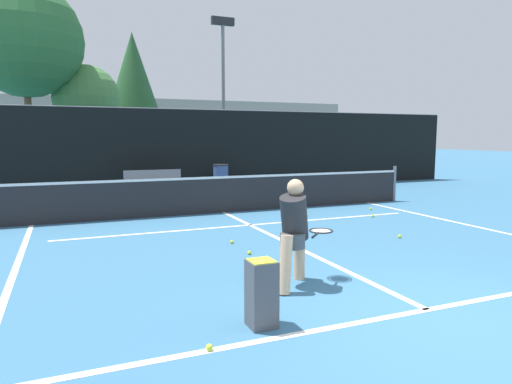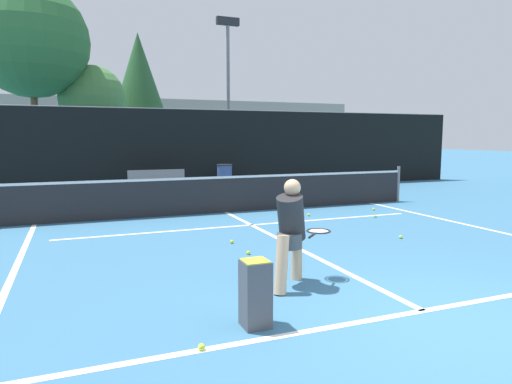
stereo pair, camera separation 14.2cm
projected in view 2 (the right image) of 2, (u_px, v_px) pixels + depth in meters
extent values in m
plane|color=teal|center=(450.00, 324.00, 4.81)|extent=(100.00, 100.00, 0.00)
cube|color=white|center=(423.00, 311.00, 5.18)|extent=(11.00, 0.10, 0.01)
cube|color=white|center=(251.00, 225.00, 10.19)|extent=(8.25, 0.10, 0.01)
cube|color=white|center=(286.00, 242.00, 8.53)|extent=(0.10, 7.28, 0.01)
cube|color=white|center=(16.00, 268.00, 6.88)|extent=(0.10, 8.28, 0.01)
cube|color=white|center=(468.00, 225.00, 10.19)|extent=(0.10, 8.28, 0.01)
cylinder|color=slate|center=(398.00, 184.00, 13.84)|extent=(0.09, 0.09, 1.07)
cube|color=#232326|center=(226.00, 194.00, 11.83)|extent=(11.00, 0.02, 0.95)
cube|color=white|center=(226.00, 177.00, 11.78)|extent=(11.00, 0.03, 0.06)
cube|color=black|center=(182.00, 151.00, 16.41)|extent=(24.00, 0.06, 2.92)
cylinder|color=slate|center=(181.00, 109.00, 16.23)|extent=(24.00, 0.04, 0.04)
cylinder|color=#DBAD84|center=(297.00, 256.00, 6.30)|extent=(0.16, 0.16, 0.65)
cylinder|color=#DBAD84|center=(282.00, 265.00, 5.73)|extent=(0.30, 0.30, 0.75)
cylinder|color=#3F474C|center=(289.00, 241.00, 5.97)|extent=(0.33, 0.33, 0.20)
cylinder|color=#262628|center=(291.00, 218.00, 5.99)|extent=(0.46, 0.45, 0.70)
sphere|color=#DBAD84|center=(292.00, 188.00, 5.98)|extent=(0.22, 0.22, 0.22)
cylinder|color=#262628|center=(312.00, 235.00, 6.05)|extent=(0.23, 0.23, 0.03)
torus|color=#262628|center=(319.00, 231.00, 6.33)|extent=(0.48, 0.48, 0.02)
cylinder|color=beige|center=(319.00, 231.00, 6.33)|extent=(0.37, 0.37, 0.01)
sphere|color=#D1E033|center=(401.00, 237.00, 8.84)|extent=(0.07, 0.07, 0.07)
sphere|color=#D1E033|center=(309.00, 215.00, 11.32)|extent=(0.07, 0.07, 0.07)
sphere|color=#D1E033|center=(374.00, 209.00, 12.21)|extent=(0.07, 0.07, 0.07)
sphere|color=#D1E033|center=(375.00, 216.00, 11.12)|extent=(0.07, 0.07, 0.07)
sphere|color=#D1E033|center=(201.00, 347.00, 4.22)|extent=(0.07, 0.07, 0.07)
sphere|color=#D1E033|center=(232.00, 242.00, 8.44)|extent=(0.07, 0.07, 0.07)
sphere|color=#D1E033|center=(248.00, 253.00, 7.64)|extent=(0.07, 0.07, 0.07)
cube|color=#4C4C51|center=(255.00, 294.00, 4.72)|extent=(0.28, 0.28, 0.70)
cube|color=#D1E033|center=(255.00, 263.00, 4.68)|extent=(0.25, 0.25, 0.06)
cube|color=slate|center=(158.00, 183.00, 15.09)|extent=(1.88, 0.40, 0.04)
cube|color=slate|center=(157.00, 176.00, 15.23)|extent=(1.88, 0.08, 0.42)
cube|color=#333338|center=(134.00, 190.00, 14.86)|extent=(0.06, 0.32, 0.44)
cube|color=#333338|center=(180.00, 189.00, 15.38)|extent=(0.06, 0.32, 0.44)
cylinder|color=#384C7F|center=(225.00, 179.00, 16.20)|extent=(0.53, 0.53, 0.95)
cylinder|color=black|center=(224.00, 165.00, 16.14)|extent=(0.55, 0.55, 0.04)
cube|color=navy|center=(225.00, 173.00, 19.56)|extent=(1.75, 4.33, 0.85)
cube|color=#1E2328|center=(226.00, 156.00, 19.28)|extent=(1.47, 2.60, 0.57)
cylinder|color=black|center=(232.00, 173.00, 21.15)|extent=(0.18, 0.60, 0.60)
cylinder|color=black|center=(254.00, 178.00, 18.59)|extent=(0.18, 0.60, 0.60)
cylinder|color=slate|center=(228.00, 103.00, 21.87)|extent=(0.16, 0.16, 7.16)
cube|color=#262628|center=(228.00, 21.00, 21.41)|extent=(1.10, 0.24, 0.36)
cylinder|color=brown|center=(36.00, 132.00, 19.24)|extent=(0.28, 0.28, 4.26)
sphere|color=#2D6633|center=(31.00, 40.00, 18.78)|extent=(4.69, 4.69, 4.69)
cylinder|color=brown|center=(94.00, 150.00, 20.87)|extent=(0.28, 0.28, 2.66)
sphere|color=#477F42|center=(92.00, 98.00, 20.58)|extent=(2.93, 2.93, 2.93)
cylinder|color=brown|center=(141.00, 145.00, 24.15)|extent=(0.28, 0.28, 3.04)
cone|color=#28562D|center=(139.00, 74.00, 23.71)|extent=(2.74, 2.74, 4.26)
cube|color=gray|center=(126.00, 131.00, 33.60)|extent=(36.00, 2.40, 4.69)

